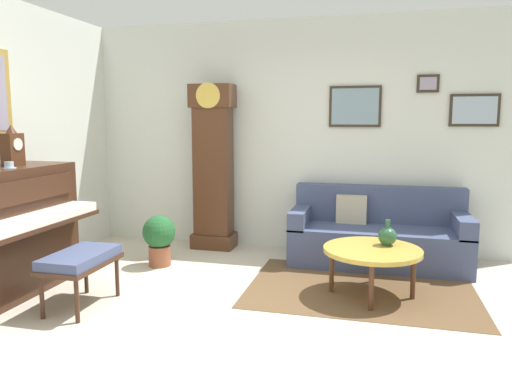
{
  "coord_description": "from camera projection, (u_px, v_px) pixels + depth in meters",
  "views": [
    {
      "loc": [
        1.0,
        -3.41,
        1.58
      ],
      "look_at": [
        -0.17,
        1.24,
        0.95
      ],
      "focal_mm": 33.29,
      "sensor_mm": 36.0,
      "label": 1
    }
  ],
  "objects": [
    {
      "name": "wall_back",
      "position": [
        294.0,
        135.0,
        5.85
      ],
      "size": [
        5.3,
        0.13,
        2.8
      ],
      "color": "silver",
      "rests_on": "ground_plane"
    },
    {
      "name": "area_rug",
      "position": [
        360.0,
        289.0,
        4.49
      ],
      "size": [
        2.1,
        1.5,
        0.01
      ],
      "primitive_type": "cube",
      "color": "brown",
      "rests_on": "ground_plane"
    },
    {
      "name": "couch",
      "position": [
        377.0,
        235.0,
        5.3
      ],
      "size": [
        1.9,
        0.8,
        0.84
      ],
      "color": "#424C70",
      "rests_on": "ground_plane"
    },
    {
      "name": "green_jug",
      "position": [
        387.0,
        236.0,
        4.36
      ],
      "size": [
        0.17,
        0.17,
        0.24
      ],
      "color": "#234C33",
      "rests_on": "coffee_table"
    },
    {
      "name": "grandfather_clock",
      "position": [
        213.0,
        171.0,
        5.86
      ],
      "size": [
        0.52,
        0.34,
        2.03
      ],
      "color": "#4C2B19",
      "rests_on": "ground_plane"
    },
    {
      "name": "potted_plant",
      "position": [
        159.0,
        237.0,
        5.19
      ],
      "size": [
        0.36,
        0.36,
        0.56
      ],
      "color": "#935138",
      "rests_on": "ground_plane"
    },
    {
      "name": "mantel_clock",
      "position": [
        12.0,
        147.0,
        4.34
      ],
      "size": [
        0.13,
        0.18,
        0.38
      ],
      "color": "#4C2B19",
      "rests_on": "piano"
    },
    {
      "name": "teacup",
      "position": [
        9.0,
        166.0,
        4.13
      ],
      "size": [
        0.12,
        0.12,
        0.06
      ],
      "color": "#ADC6D6",
      "rests_on": "piano"
    },
    {
      "name": "piano_bench",
      "position": [
        81.0,
        261.0,
        4.02
      ],
      "size": [
        0.42,
        0.7,
        0.48
      ],
      "color": "#3D2316",
      "rests_on": "ground_plane"
    },
    {
      "name": "ground_plane",
      "position": [
        239.0,
        330.0,
        3.74
      ],
      "size": [
        6.4,
        6.0,
        0.1
      ],
      "primitive_type": "cube",
      "color": "beige"
    },
    {
      "name": "coffee_table",
      "position": [
        372.0,
        251.0,
        4.28
      ],
      "size": [
        0.88,
        0.88,
        0.44
      ],
      "color": "gold",
      "rests_on": "ground_plane"
    },
    {
      "name": "piano",
      "position": [
        2.0,
        232.0,
        4.25
      ],
      "size": [
        0.87,
        1.44,
        1.17
      ],
      "color": "#3D2316",
      "rests_on": "ground_plane"
    }
  ]
}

